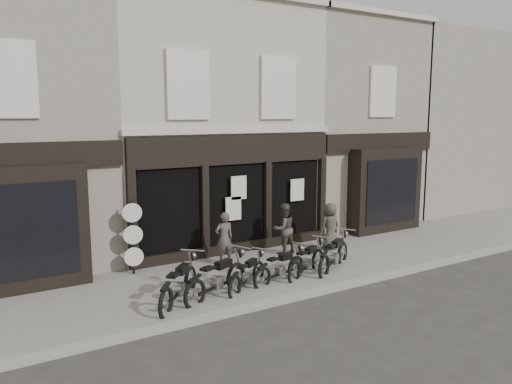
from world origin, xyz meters
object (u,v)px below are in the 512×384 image
motorcycle_1 (217,282)px  motorcycle_5 (334,257)px  motorcycle_4 (307,264)px  man_right (330,226)px  motorcycle_0 (179,288)px  motorcycle_3 (280,270)px  man_centre (284,229)px  man_left (224,238)px  motorcycle_2 (247,277)px  advert_sign_post (133,241)px

motorcycle_1 → motorcycle_5: size_ratio=1.06×
motorcycle_4 → man_right: bearing=10.5°
motorcycle_0 → man_right: 6.36m
motorcycle_1 → motorcycle_3: 1.97m
man_centre → motorcycle_5: bearing=97.9°
motorcycle_5 → motorcycle_4: bearing=148.2°
motorcycle_3 → motorcycle_4: size_ratio=1.02×
man_left → man_centre: 2.18m
man_left → man_centre: size_ratio=0.97×
motorcycle_2 → man_left: bearing=45.8°
man_centre → advert_sign_post: 4.80m
motorcycle_0 → man_right: size_ratio=1.21×
man_right → motorcycle_3: bearing=25.6°
motorcycle_3 → motorcycle_0: bearing=165.1°
motorcycle_1 → man_right: bearing=-4.4°
motorcycle_4 → man_centre: (0.61, 2.02, 0.53)m
motorcycle_3 → motorcycle_5: motorcycle_5 is taller
motorcycle_0 → motorcycle_3: motorcycle_0 is taller
man_centre → advert_sign_post: (-4.77, 0.46, 0.14)m
motorcycle_2 → motorcycle_4: size_ratio=0.90×
motorcycle_0 → motorcycle_5: size_ratio=0.90×
motorcycle_4 → man_centre: 2.18m
motorcycle_2 → advert_sign_post: size_ratio=0.80×
motorcycle_0 → motorcycle_1: (0.98, -0.08, 0.00)m
motorcycle_5 → man_left: (-2.54, 2.01, 0.47)m
motorcycle_0 → man_right: man_right is taller
motorcycle_0 → motorcycle_1: motorcycle_1 is taller
motorcycle_5 → man_left: size_ratio=1.32×
motorcycle_1 → motorcycle_4: (2.92, 0.17, -0.05)m
motorcycle_2 → man_centre: size_ratio=1.08×
motorcycle_1 → motorcycle_2: bearing=-18.1°
motorcycle_2 → motorcycle_3: size_ratio=0.88×
motorcycle_1 → man_right: man_right is taller
motorcycle_3 → advert_sign_post: size_ratio=0.90×
man_centre → advert_sign_post: bearing=-7.5°
motorcycle_0 → motorcycle_3: (2.94, 0.02, -0.06)m
motorcycle_5 → motorcycle_2: bearing=151.0°
motorcycle_3 → man_centre: 2.67m
motorcycle_3 → motorcycle_4: (0.96, 0.07, 0.01)m
man_right → man_left: bearing=-7.9°
man_centre → man_right: size_ratio=1.05×
motorcycle_1 → motorcycle_3: motorcycle_1 is taller
motorcycle_4 → man_right: (2.21, 1.64, 0.50)m
motorcycle_2 → man_centre: (2.60, 2.10, 0.56)m
man_centre → man_right: man_centre is taller
motorcycle_0 → man_left: bearing=-4.6°
motorcycle_0 → man_centre: 5.00m
motorcycle_4 → man_right: man_right is taller
motorcycle_3 → motorcycle_5: 1.92m
motorcycle_3 → motorcycle_1: bearing=167.8°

